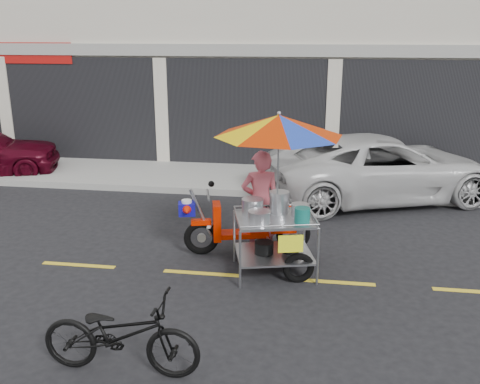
# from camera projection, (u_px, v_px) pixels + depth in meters

# --- Properties ---
(ground) EXTENTS (90.00, 90.00, 0.00)m
(ground) POSITION_uv_depth(u_px,v_px,m) (334.00, 282.00, 7.90)
(ground) COLOR black
(sidewalk) EXTENTS (45.00, 3.00, 0.15)m
(sidewalk) POSITION_uv_depth(u_px,v_px,m) (330.00, 180.00, 13.08)
(sidewalk) COLOR gray
(sidewalk) RESTS_ON ground
(shophouse_block) EXTENTS (36.00, 8.11, 10.40)m
(shophouse_block) POSITION_uv_depth(u_px,v_px,m) (429.00, 8.00, 16.29)
(shophouse_block) COLOR beige
(shophouse_block) RESTS_ON ground
(centerline) EXTENTS (42.00, 0.10, 0.01)m
(centerline) POSITION_uv_depth(u_px,v_px,m) (334.00, 282.00, 7.90)
(centerline) COLOR gold
(centerline) RESTS_ON ground
(white_pickup) EXTENTS (5.58, 3.96, 1.41)m
(white_pickup) POSITION_uv_depth(u_px,v_px,m) (382.00, 168.00, 11.64)
(white_pickup) COLOR silver
(white_pickup) RESTS_ON ground
(near_bicycle) EXTENTS (1.75, 0.62, 0.92)m
(near_bicycle) POSITION_uv_depth(u_px,v_px,m) (121.00, 334.00, 5.70)
(near_bicycle) COLOR black
(near_bicycle) RESTS_ON ground
(food_vendor_rig) EXTENTS (2.80, 2.30, 2.48)m
(food_vendor_rig) POSITION_uv_depth(u_px,v_px,m) (270.00, 169.00, 8.10)
(food_vendor_rig) COLOR black
(food_vendor_rig) RESTS_ON ground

